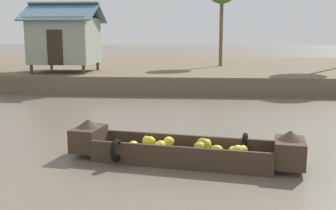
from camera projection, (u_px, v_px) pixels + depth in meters
ground_plane at (144, 121)px, 13.24m from camera, size 300.00×300.00×0.00m
riverbank_strip at (174, 70)px, 28.69m from camera, size 160.00×20.00×0.91m
banana_boat at (183, 149)px, 8.88m from camera, size 5.33×1.84×0.87m
stilt_house_mid_left at (65, 39)px, 21.61m from camera, size 3.90×3.72×3.77m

